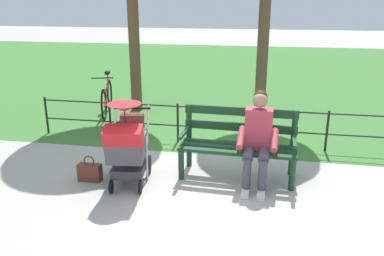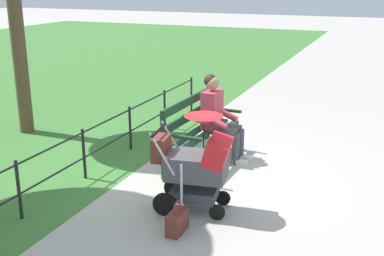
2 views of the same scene
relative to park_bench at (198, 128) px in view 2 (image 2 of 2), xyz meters
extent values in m
plane|color=#ADA89E|center=(0.51, 0.12, -0.53)|extent=(60.00, 60.00, 0.00)
cube|color=#193D23|center=(0.00, -0.06, -0.08)|extent=(1.60, 0.16, 0.04)
cube|color=#193D23|center=(0.00, 0.12, -0.08)|extent=(1.60, 0.16, 0.04)
cube|color=#193D23|center=(0.01, 0.29, -0.08)|extent=(1.60, 0.16, 0.04)
cube|color=#193D23|center=(-0.01, -0.16, 0.14)|extent=(1.60, 0.10, 0.12)
cube|color=#193D23|center=(-0.01, -0.16, 0.37)|extent=(1.60, 0.10, 0.12)
cylinder|color=#193D23|center=(-0.74, 0.34, -0.30)|extent=(0.08, 0.08, 0.45)
cylinder|color=#193D23|center=(-0.76, -0.14, -0.05)|extent=(0.08, 0.08, 0.95)
cube|color=#193D23|center=(-0.74, 0.14, 0.10)|extent=(0.07, 0.56, 0.04)
cylinder|color=#193D23|center=(0.76, 0.29, -0.30)|extent=(0.08, 0.08, 0.45)
cylinder|color=#193D23|center=(0.74, -0.19, -0.05)|extent=(0.08, 0.08, 0.95)
cube|color=#193D23|center=(0.75, 0.09, 0.10)|extent=(0.07, 0.56, 0.04)
cylinder|color=#42424C|center=(-0.36, 0.34, -0.06)|extent=(0.16, 0.41, 0.14)
cylinder|color=#42424C|center=(-0.16, 0.33, -0.06)|extent=(0.16, 0.41, 0.14)
cylinder|color=#42424C|center=(-0.35, 0.54, -0.29)|extent=(0.11, 0.11, 0.47)
cylinder|color=#42424C|center=(-0.15, 0.53, -0.29)|extent=(0.11, 0.11, 0.47)
cube|color=silver|center=(-0.35, 0.62, -0.49)|extent=(0.11, 0.22, 0.07)
cube|color=silver|center=(-0.15, 0.61, -0.49)|extent=(0.11, 0.22, 0.07)
cube|color=#B23847|center=(-0.27, 0.12, 0.22)|extent=(0.37, 0.23, 0.56)
cylinder|color=#B23847|center=(-0.48, 0.24, 0.12)|extent=(0.11, 0.43, 0.23)
cylinder|color=#B23847|center=(-0.04, 0.23, 0.12)|extent=(0.11, 0.43, 0.23)
sphere|color=#A37556|center=(-0.27, 0.12, 0.62)|extent=(0.20, 0.20, 0.20)
sphere|color=black|center=(-0.27, 0.09, 0.65)|extent=(0.19, 0.19, 0.19)
cylinder|color=black|center=(1.25, 0.20, -0.39)|extent=(0.07, 0.28, 0.28)
cylinder|color=black|center=(1.71, 0.28, -0.39)|extent=(0.07, 0.28, 0.28)
cylinder|color=black|center=(1.20, 0.80, -0.44)|extent=(0.06, 0.18, 0.18)
cylinder|color=black|center=(1.57, 0.86, -0.44)|extent=(0.06, 0.18, 0.18)
cube|color=#38383D|center=(1.43, 0.54, -0.31)|extent=(0.50, 0.58, 0.12)
cylinder|color=silver|center=(1.22, 0.40, -0.20)|extent=(0.03, 0.03, 0.65)
cylinder|color=silver|center=(1.67, 0.47, -0.20)|extent=(0.03, 0.03, 0.65)
cube|color=#47474C|center=(1.43, 0.55, 0.02)|extent=(0.56, 0.74, 0.28)
cube|color=red|center=(1.39, 0.79, 0.22)|extent=(0.52, 0.38, 0.33)
cylinder|color=black|center=(1.50, 0.12, 0.42)|extent=(0.52, 0.11, 0.03)
cylinder|color=silver|center=(1.26, 0.18, 0.22)|extent=(0.07, 0.30, 0.49)
cylinder|color=silver|center=(1.71, 0.26, 0.22)|extent=(0.07, 0.30, 0.49)
cone|color=red|center=(1.42, 0.63, 0.57)|extent=(0.50, 0.50, 0.10)
cylinder|color=black|center=(1.42, 0.63, 0.39)|extent=(0.01, 0.01, 0.30)
cube|color=brown|center=(1.49, 0.14, 0.20)|extent=(0.34, 0.21, 0.28)
cube|color=brown|center=(2.00, 0.56, -0.41)|extent=(0.32, 0.14, 0.24)
torus|color=brown|center=(2.00, 0.56, -0.24)|extent=(0.16, 0.02, 0.16)
cylinder|color=black|center=(-2.62, -1.19, -0.18)|extent=(0.04, 0.04, 0.70)
cylinder|color=black|center=(-1.37, -1.19, -0.18)|extent=(0.04, 0.04, 0.70)
cylinder|color=black|center=(-0.12, -1.19, -0.18)|extent=(0.04, 0.04, 0.70)
cylinder|color=black|center=(1.14, -1.19, -0.18)|extent=(0.04, 0.04, 0.70)
cylinder|color=black|center=(2.39, -1.19, -0.18)|extent=(0.04, 0.04, 0.70)
cylinder|color=black|center=(0.51, -1.19, 0.12)|extent=(6.26, 0.02, 0.02)
cylinder|color=black|center=(0.51, -1.19, -0.23)|extent=(6.26, 0.02, 0.02)
cylinder|color=brown|center=(-0.24, -3.34, 1.12)|extent=(0.24, 0.24, 3.28)
camera|label=1|loc=(-0.30, 5.15, 1.87)|focal=36.41mm
camera|label=2|loc=(6.24, 2.49, 2.08)|focal=45.65mm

